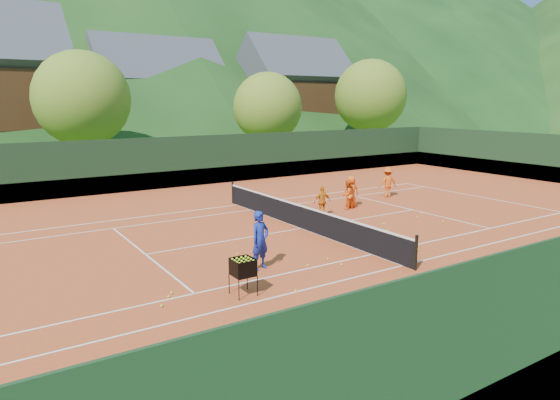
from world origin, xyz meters
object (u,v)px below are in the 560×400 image
chalet_right (293,99)px  student_b (322,201)px  student_d (388,182)px  tennis_net (302,216)px  chalet_mid (157,101)px  ball_hopper (243,268)px  coach (260,240)px  student_c (351,191)px  student_a (347,195)px

chalet_right → student_b: bearing=-122.1°
student_d → tennis_net: 8.22m
tennis_net → chalet_mid: (6.00, 34.00, 4.47)m
student_d → ball_hopper: bearing=44.4°
coach → chalet_right: 41.25m
student_c → student_d: 3.41m
tennis_net → chalet_right: (20.00, 30.00, 4.74)m
ball_hopper → chalet_right: chalet_right is taller
student_d → chalet_mid: size_ratio=0.13×
student_c → chalet_mid: (1.63, 31.93, 4.20)m
tennis_net → chalet_right: size_ratio=1.01×
student_a → tennis_net: size_ratio=0.12×
chalet_right → tennis_net: bearing=-123.7°
student_b → chalet_right: (17.98, 28.70, 4.57)m
coach → student_b: size_ratio=1.35×
student_b → chalet_right: size_ratio=0.11×
student_a → ball_hopper: size_ratio=1.39×
student_a → chalet_mid: chalet_mid is taller
student_c → tennis_net: student_c is taller
tennis_net → ball_hopper: (-5.34, -4.89, 0.25)m
student_d → student_a: bearing=30.1°
tennis_net → student_a: bearing=25.0°
coach → student_b: coach is taller
student_b → tennis_net: bearing=42.7°
student_c → ball_hopper: 11.94m
student_a → ball_hopper: bearing=24.7°
student_d → chalet_right: size_ratio=0.14×
coach → student_d: bearing=13.9°
coach → student_a: coach is taller
tennis_net → ball_hopper: bearing=-137.5°
student_d → chalet_mid: (-1.66, 31.04, 4.16)m
tennis_net → chalet_right: 36.37m
tennis_net → coach: bearing=-139.4°
tennis_net → chalet_mid: chalet_mid is taller
student_c → tennis_net: (-4.37, -2.07, -0.27)m
student_b → tennis_net: (-2.02, -1.30, -0.17)m
ball_hopper → chalet_mid: 40.72m
coach → tennis_net: size_ratio=0.15×
student_c → chalet_mid: bearing=-69.8°
ball_hopper → chalet_mid: bearing=73.7°
coach → student_a: (7.83, 5.17, -0.21)m
coach → student_d: 13.16m
chalet_mid → chalet_right: chalet_right is taller
coach → student_c: (8.27, 5.41, -0.14)m
coach → tennis_net: (3.90, 3.34, -0.41)m
coach → student_a: size_ratio=1.30×
student_a → student_b: bearing=4.5°
coach → student_c: bearing=18.5°
coach → tennis_net: coach is taller
student_b → student_c: size_ratio=0.88×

